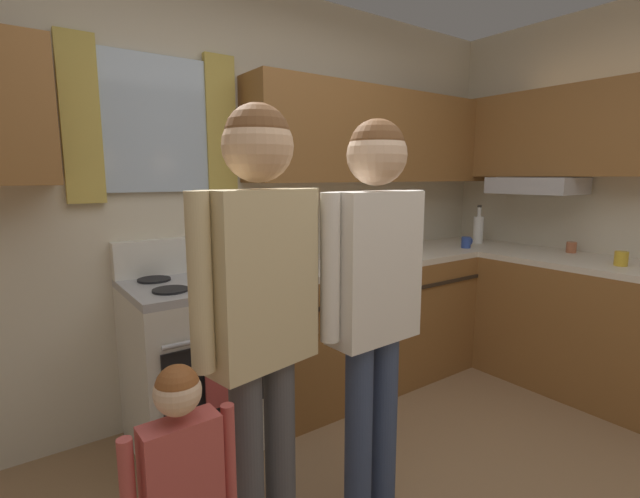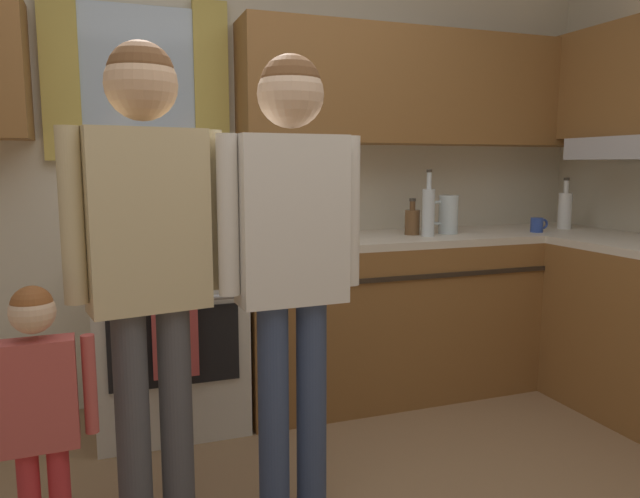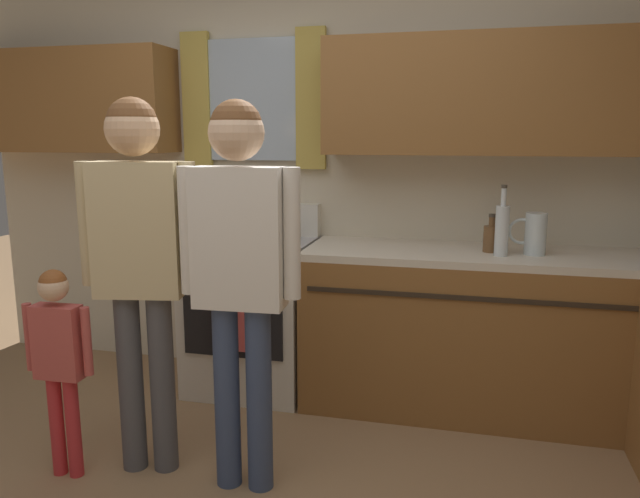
% 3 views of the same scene
% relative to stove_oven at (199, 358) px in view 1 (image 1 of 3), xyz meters
% --- Properties ---
extents(back_wall_unit, '(4.60, 0.42, 2.60)m').
position_rel_stove_oven_xyz_m(back_wall_unit, '(0.39, 0.28, 1.00)').
color(back_wall_unit, beige).
rests_on(back_wall_unit, ground).
extents(kitchen_counter_run, '(2.28, 1.96, 0.90)m').
position_rel_stove_oven_xyz_m(kitchen_counter_run, '(1.82, -0.37, -0.02)').
color(kitchen_counter_run, brown).
rests_on(kitchen_counter_run, ground).
extents(stove_oven, '(0.70, 0.67, 1.10)m').
position_rel_stove_oven_xyz_m(stove_oven, '(0.00, 0.00, 0.00)').
color(stove_oven, silver).
rests_on(stove_oven, ground).
extents(bottle_tall_clear, '(0.07, 0.07, 0.37)m').
position_rel_stove_oven_xyz_m(bottle_tall_clear, '(1.41, -0.10, 0.57)').
color(bottle_tall_clear, silver).
rests_on(bottle_tall_clear, kitchen_counter_run).
extents(bottle_squat_brown, '(0.08, 0.08, 0.21)m').
position_rel_stove_oven_xyz_m(bottle_squat_brown, '(1.36, -0.00, 0.51)').
color(bottle_squat_brown, brown).
rests_on(bottle_squat_brown, kitchen_counter_run).
extents(bottle_milk_white, '(0.08, 0.08, 0.31)m').
position_rel_stove_oven_xyz_m(bottle_milk_white, '(2.40, -0.05, 0.55)').
color(bottle_milk_white, white).
rests_on(bottle_milk_white, kitchen_counter_run).
extents(mug_cobalt_blue, '(0.11, 0.07, 0.08)m').
position_rel_stove_oven_xyz_m(mug_cobalt_blue, '(2.11, -0.15, 0.48)').
color(mug_cobalt_blue, '#2D479E').
rests_on(mug_cobalt_blue, kitchen_counter_run).
extents(mug_mustard_yellow, '(0.12, 0.08, 0.09)m').
position_rel_stove_oven_xyz_m(mug_mustard_yellow, '(2.29, -1.15, 0.48)').
color(mug_mustard_yellow, gold).
rests_on(mug_mustard_yellow, kitchen_counter_run).
extents(cup_terracotta, '(0.11, 0.07, 0.08)m').
position_rel_stove_oven_xyz_m(cup_terracotta, '(2.54, -0.73, 0.47)').
color(cup_terracotta, '#B76642').
rests_on(cup_terracotta, kitchen_counter_run).
extents(water_pitcher, '(0.19, 0.11, 0.22)m').
position_rel_stove_oven_xyz_m(water_pitcher, '(1.58, -0.03, 0.54)').
color(water_pitcher, silver).
rests_on(water_pitcher, kitchen_counter_run).
extents(adult_holding_child, '(0.51, 0.23, 1.67)m').
position_rel_stove_oven_xyz_m(adult_holding_child, '(-0.14, -1.00, 0.59)').
color(adult_holding_child, '#4C4C51').
rests_on(adult_holding_child, ground).
extents(adult_in_plaid, '(0.51, 0.22, 1.66)m').
position_rel_stove_oven_xyz_m(adult_in_plaid, '(0.33, -1.03, 0.58)').
color(adult_in_plaid, '#38476B').
rests_on(adult_in_plaid, ground).
extents(small_child, '(0.32, 0.13, 0.95)m').
position_rel_stove_oven_xyz_m(small_child, '(-0.48, -1.14, 0.13)').
color(small_child, red).
rests_on(small_child, ground).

